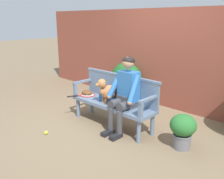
% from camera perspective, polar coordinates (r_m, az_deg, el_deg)
% --- Properties ---
extents(ground_plane, '(40.00, 40.00, 0.00)m').
position_cam_1_polar(ground_plane, '(4.66, 0.00, -8.19)').
color(ground_plane, '#7A664C').
extents(brick_garden_fence, '(8.00, 0.30, 2.14)m').
position_cam_1_polar(brick_garden_fence, '(5.66, 12.24, 7.10)').
color(brick_garden_fence, brown).
rests_on(brick_garden_fence, ground).
extents(hedge_bush_far_right, '(0.87, 0.62, 0.92)m').
position_cam_1_polar(hedge_bush_far_right, '(5.99, 3.32, 1.94)').
color(hedge_bush_far_right, '#1E5B23').
rests_on(hedge_bush_far_right, ground).
extents(hedge_bush_far_left, '(0.91, 0.82, 0.56)m').
position_cam_1_polar(hedge_bush_far_left, '(6.18, 1.59, 0.73)').
color(hedge_bush_far_left, '#286B2D').
rests_on(hedge_bush_far_left, ground).
extents(garden_bench, '(1.71, 0.49, 0.44)m').
position_cam_1_polar(garden_bench, '(4.52, 0.00, -3.77)').
color(garden_bench, slate).
rests_on(garden_bench, ground).
extents(bench_backrest, '(1.75, 0.06, 0.50)m').
position_cam_1_polar(bench_backrest, '(4.57, 1.87, 0.58)').
color(bench_backrest, slate).
rests_on(bench_backrest, garden_bench).
extents(bench_armrest_left_end, '(0.06, 0.49, 0.28)m').
position_cam_1_polar(bench_armrest_left_end, '(4.96, -7.44, 1.06)').
color(bench_armrest_left_end, slate).
rests_on(bench_armrest_left_end, garden_bench).
extents(bench_armrest_right_end, '(0.06, 0.49, 0.28)m').
position_cam_1_polar(bench_armrest_right_end, '(3.87, 7.76, -3.28)').
color(bench_armrest_right_end, slate).
rests_on(bench_armrest_right_end, garden_bench).
extents(person_seated, '(0.56, 0.64, 1.31)m').
position_cam_1_polar(person_seated, '(4.19, 3.11, -0.57)').
color(person_seated, black).
rests_on(person_seated, ground).
extents(dog_on_bench, '(0.32, 0.45, 0.45)m').
position_cam_1_polar(dog_on_bench, '(4.44, -1.08, -0.26)').
color(dog_on_bench, '#AD7042').
rests_on(dog_on_bench, garden_bench).
extents(tennis_racket, '(0.39, 0.57, 0.03)m').
position_cam_1_polar(tennis_racket, '(4.94, -5.94, -1.27)').
color(tennis_racket, red).
rests_on(tennis_racket, garden_bench).
extents(baseball_glove, '(0.27, 0.24, 0.09)m').
position_cam_1_polar(baseball_glove, '(4.97, -5.81, -0.73)').
color(baseball_glove, brown).
rests_on(baseball_glove, garden_bench).
extents(sports_bag, '(0.31, 0.25, 0.14)m').
position_cam_1_polar(sports_bag, '(4.58, -0.89, -1.77)').
color(sports_bag, '#2856A3').
rests_on(sports_bag, garden_bench).
extents(tennis_ball, '(0.07, 0.07, 0.07)m').
position_cam_1_polar(tennis_ball, '(4.44, -15.00, -9.60)').
color(tennis_ball, '#CCDB33').
rests_on(tennis_ball, ground).
extents(potted_plant, '(0.40, 0.40, 0.54)m').
position_cam_1_polar(potted_plant, '(3.90, 16.06, -8.76)').
color(potted_plant, slate).
rests_on(potted_plant, ground).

